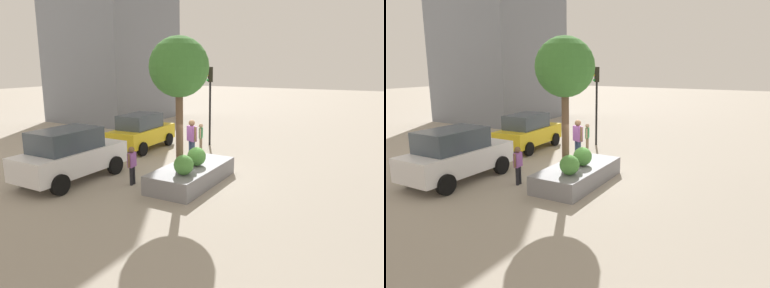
# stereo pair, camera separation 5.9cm
# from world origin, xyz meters

# --- Properties ---
(ground_plane) EXTENTS (120.00, 120.00, 0.00)m
(ground_plane) POSITION_xyz_m (0.00, 0.00, 0.00)
(ground_plane) COLOR #9E9384
(planter_ledge) EXTENTS (4.25, 1.91, 0.72)m
(planter_ledge) POSITION_xyz_m (-0.43, -0.20, 0.36)
(planter_ledge) COLOR gray
(planter_ledge) RESTS_ON ground
(plaza_tree) EXTENTS (2.22, 2.22, 5.00)m
(plaza_tree) POSITION_xyz_m (-1.10, -0.03, 4.56)
(plaza_tree) COLOR brown
(plaza_tree) RESTS_ON planter_ledge
(boxwood_shrub) EXTENTS (0.74, 0.74, 0.74)m
(boxwood_shrub) POSITION_xyz_m (-1.59, -0.48, 1.09)
(boxwood_shrub) COLOR #4C8C3D
(boxwood_shrub) RESTS_ON planter_ledge
(hedge_clump) EXTENTS (0.75, 0.75, 0.75)m
(hedge_clump) POSITION_xyz_m (-0.30, -0.33, 1.10)
(hedge_clump) COLOR #4C8C3D
(hedge_clump) RESTS_ON planter_ledge
(skateboard) EXTENTS (0.50, 0.82, 0.07)m
(skateboard) POSITION_xyz_m (0.15, 0.13, 0.78)
(skateboard) COLOR brown
(skateboard) RESTS_ON planter_ledge
(skateboarder) EXTENTS (0.37, 0.53, 1.70)m
(skateboarder) POSITION_xyz_m (0.15, 0.13, 1.77)
(skateboarder) COLOR navy
(skateboarder) RESTS_ON skateboard
(sedan_parked) EXTENTS (4.70, 2.25, 2.17)m
(sedan_parked) POSITION_xyz_m (-2.51, 4.35, 1.10)
(sedan_parked) COLOR white
(sedan_parked) RESTS_ON ground
(taxi_cab) EXTENTS (4.39, 2.19, 2.00)m
(taxi_cab) POSITION_xyz_m (3.47, 5.17, 1.02)
(taxi_cab) COLOR gold
(taxi_cab) RESTS_ON ground
(traffic_light_corner) EXTENTS (0.37, 0.37, 4.56)m
(traffic_light_corner) POSITION_xyz_m (6.17, 2.24, 3.11)
(traffic_light_corner) COLOR black
(traffic_light_corner) RESTS_ON ground
(bystander_watching) EXTENTS (0.52, 0.24, 1.55)m
(bystander_watching) POSITION_xyz_m (-1.72, 1.80, 0.90)
(bystander_watching) COLOR black
(bystander_watching) RESTS_ON ground
(pedestrian_crossing) EXTENTS (0.49, 0.29, 1.51)m
(pedestrian_crossing) POSITION_xyz_m (4.74, 2.07, 0.87)
(pedestrian_crossing) COLOR #847056
(pedestrian_crossing) RESTS_ON ground
(brick_midrise) EXTENTS (8.93, 7.89, 19.93)m
(brick_midrise) POSITION_xyz_m (12.00, 14.27, 9.97)
(brick_midrise) COLOR slate
(brick_midrise) RESTS_ON ground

